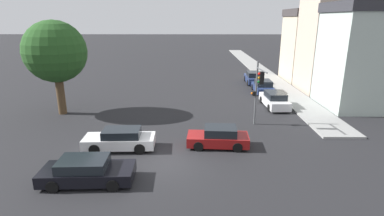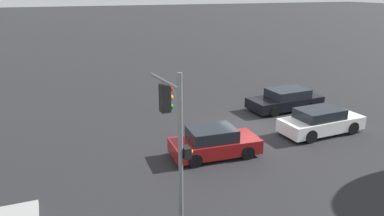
# 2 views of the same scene
# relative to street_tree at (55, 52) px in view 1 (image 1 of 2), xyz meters

# --- Properties ---
(ground_plane) EXTENTS (300.00, 300.00, 0.00)m
(ground_plane) POSITION_rel_street_tree_xyz_m (10.01, -9.48, -5.38)
(ground_plane) COLOR black
(sidewalk_strip) EXTENTS (3.01, 60.00, 0.16)m
(sidewalk_strip) POSITION_rel_street_tree_xyz_m (22.15, 24.29, -5.30)
(sidewalk_strip) COLOR gray
(sidewalk_strip) RESTS_ON ground_plane
(rowhouse_backdrop) EXTENTS (8.02, 19.50, 11.59)m
(rowhouse_backdrop) POSITION_rel_street_tree_xyz_m (27.51, 8.70, -0.28)
(rowhouse_backdrop) COLOR #ADBCB2
(rowhouse_backdrop) RESTS_ON ground_plane
(street_tree) EXTENTS (5.17, 5.17, 8.01)m
(street_tree) POSITION_rel_street_tree_xyz_m (0.00, 0.00, 0.00)
(street_tree) COLOR #4C3823
(street_tree) RESTS_ON ground_plane
(traffic_signal) EXTENTS (0.67, 2.43, 5.01)m
(traffic_signal) POSITION_rel_street_tree_xyz_m (16.41, -3.20, -2.12)
(traffic_signal) COLOR #515456
(traffic_signal) RESTS_ON ground_plane
(crossing_car_0) EXTENTS (4.73, 2.21, 1.30)m
(crossing_car_0) POSITION_rel_street_tree_xyz_m (6.18, -11.54, -4.76)
(crossing_car_0) COLOR black
(crossing_car_0) RESTS_ON ground_plane
(crossing_car_1) EXTENTS (4.54, 2.00, 1.35)m
(crossing_car_1) POSITION_rel_street_tree_xyz_m (6.90, -7.45, -4.73)
(crossing_car_1) COLOR silver
(crossing_car_1) RESTS_ON ground_plane
(crossing_car_2) EXTENTS (4.06, 2.01, 1.35)m
(crossing_car_2) POSITION_rel_street_tree_xyz_m (13.23, -7.00, -4.75)
(crossing_car_2) COLOR maroon
(crossing_car_2) RESTS_ON ground_plane
(parked_car_0) EXTENTS (2.03, 4.70, 1.46)m
(parked_car_0) POSITION_rel_street_tree_xyz_m (19.23, 2.25, -4.69)
(parked_car_0) COLOR silver
(parked_car_0) RESTS_ON ground_plane
(parked_car_1) EXTENTS (2.03, 4.33, 1.45)m
(parked_car_1) POSITION_rel_street_tree_xyz_m (19.39, 8.03, -4.71)
(parked_car_1) COLOR navy
(parked_car_1) RESTS_ON ground_plane
(parked_car_2) EXTENTS (1.90, 4.51, 1.51)m
(parked_car_2) POSITION_rel_street_tree_xyz_m (19.22, 13.07, -4.67)
(parked_car_2) COLOR navy
(parked_car_2) RESTS_ON ground_plane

